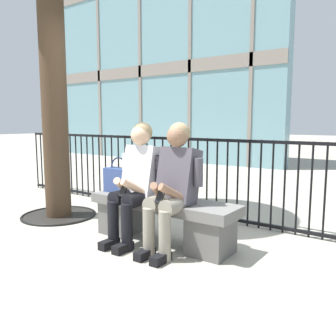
# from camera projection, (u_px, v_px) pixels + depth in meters

# --- Properties ---
(ground_plane) EXTENTS (60.00, 60.00, 0.00)m
(ground_plane) POSITION_uv_depth(u_px,v_px,m) (162.00, 242.00, 3.57)
(ground_plane) COLOR #A8A091
(stone_bench) EXTENTS (1.60, 0.44, 0.45)m
(stone_bench) POSITION_uv_depth(u_px,v_px,m) (162.00, 216.00, 3.54)
(stone_bench) COLOR slate
(stone_bench) RESTS_ON ground
(seated_person_with_phone) EXTENTS (0.52, 0.66, 1.21)m
(seated_person_with_phone) POSITION_uv_depth(u_px,v_px,m) (137.00, 179.00, 3.51)
(seated_person_with_phone) COLOR black
(seated_person_with_phone) RESTS_ON ground
(seated_person_companion) EXTENTS (0.52, 0.66, 1.21)m
(seated_person_companion) POSITION_uv_depth(u_px,v_px,m) (173.00, 183.00, 3.25)
(seated_person_companion) COLOR gray
(seated_person_companion) RESTS_ON ground
(handbag_on_bench) EXTENTS (0.34, 0.15, 0.39)m
(handbag_on_bench) POSITION_uv_depth(u_px,v_px,m) (119.00, 179.00, 3.82)
(handbag_on_bench) COLOR #33477F
(handbag_on_bench) RESTS_ON stone_bench
(plaza_railing) EXTENTS (7.33, 0.04, 1.02)m
(plaza_railing) POSITION_uv_depth(u_px,v_px,m) (212.00, 179.00, 4.33)
(plaza_railing) COLOR black
(plaza_railing) RESTS_ON ground
(building_facade_left) EXTENTS (9.37, 0.43, 9.00)m
(building_facade_left) POSITION_uv_depth(u_px,v_px,m) (144.00, 17.00, 11.10)
(building_facade_left) COLOR #729EA8
(building_facade_left) RESTS_ON ground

